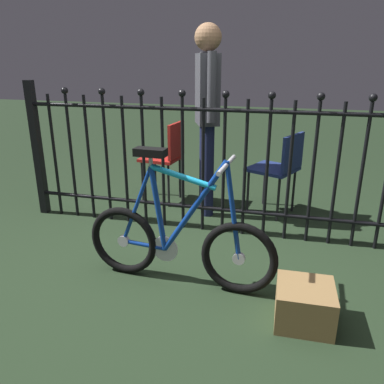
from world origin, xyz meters
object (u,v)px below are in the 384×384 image
Objects in this scene: bicycle at (178,241)px; display_crate at (304,304)px; person_visitor at (207,105)px; chair_red at (167,154)px; chair_navy at (280,165)px.

bicycle is 0.86m from display_crate.
person_visitor is 1.98m from display_crate.
chair_red is at bearing 129.04° from display_crate.
chair_navy is (0.58, 1.39, 0.19)m from bicycle.
person_visitor reaches higher than chair_red.
bicycle is at bearing 164.94° from display_crate.
chair_navy is at bearing 10.16° from person_visitor.
person_visitor reaches higher than chair_navy.
chair_red is at bearing 176.57° from chair_navy.
bicycle is at bearing -69.31° from chair_red.
chair_red is 2.20m from display_crate.
person_visitor is at bearing -22.69° from chair_red.
bicycle is 4.07× the size of display_crate.
chair_navy is at bearing 67.55° from bicycle.
chair_red is 0.48× the size of person_visitor.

